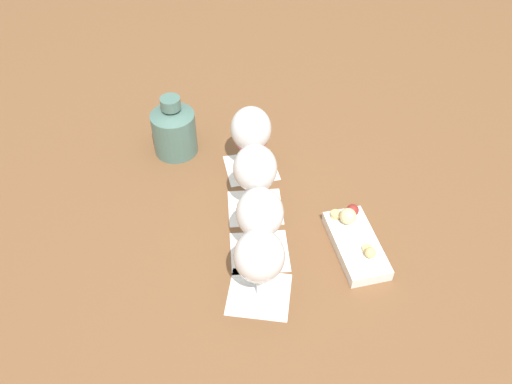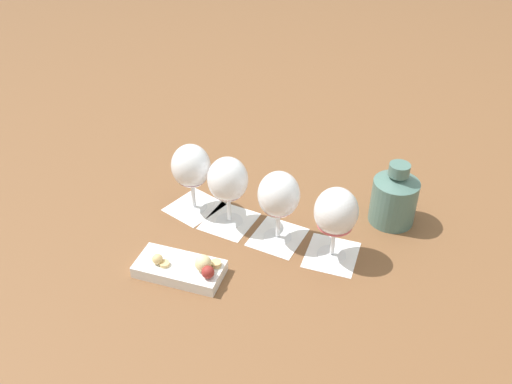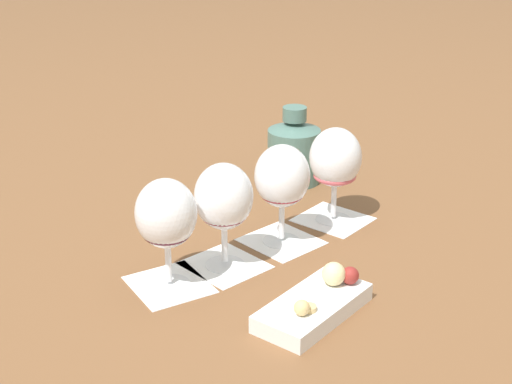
% 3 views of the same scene
% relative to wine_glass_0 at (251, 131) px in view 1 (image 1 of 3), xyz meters
% --- Properties ---
extents(ground_plane, '(8.00, 8.00, 0.00)m').
position_rel_wine_glass_0_xyz_m(ground_plane, '(0.16, 0.10, -0.11)').
color(ground_plane, brown).
extents(tasting_card_0, '(0.16, 0.16, 0.00)m').
position_rel_wine_glass_0_xyz_m(tasting_card_0, '(0.00, 0.00, -0.11)').
color(tasting_card_0, white).
rests_on(tasting_card_0, ground_plane).
extents(tasting_card_1, '(0.15, 0.16, 0.00)m').
position_rel_wine_glass_0_xyz_m(tasting_card_1, '(0.11, 0.07, -0.11)').
color(tasting_card_1, white).
rests_on(tasting_card_1, ground_plane).
extents(tasting_card_2, '(0.15, 0.16, 0.00)m').
position_rel_wine_glass_0_xyz_m(tasting_card_2, '(0.21, 0.13, -0.11)').
color(tasting_card_2, white).
rests_on(tasting_card_2, ground_plane).
extents(tasting_card_3, '(0.14, 0.15, 0.00)m').
position_rel_wine_glass_0_xyz_m(tasting_card_3, '(0.30, 0.18, -0.11)').
color(tasting_card_3, white).
rests_on(tasting_card_3, ground_plane).
extents(wine_glass_0, '(0.09, 0.09, 0.17)m').
position_rel_wine_glass_0_xyz_m(wine_glass_0, '(0.00, 0.00, 0.00)').
color(wine_glass_0, white).
rests_on(wine_glass_0, tasting_card_0).
extents(wine_glass_1, '(0.09, 0.09, 0.17)m').
position_rel_wine_glass_0_xyz_m(wine_glass_1, '(0.11, 0.07, -0.00)').
color(wine_glass_1, white).
rests_on(wine_glass_1, tasting_card_1).
extents(wine_glass_2, '(0.09, 0.09, 0.17)m').
position_rel_wine_glass_0_xyz_m(wine_glass_2, '(0.21, 0.13, -0.00)').
color(wine_glass_2, white).
rests_on(wine_glass_2, tasting_card_2).
extents(wine_glass_3, '(0.09, 0.09, 0.17)m').
position_rel_wine_glass_0_xyz_m(wine_glass_3, '(0.30, 0.18, -0.00)').
color(wine_glass_3, white).
rests_on(wine_glass_3, tasting_card_3).
extents(ceramic_vase, '(0.10, 0.10, 0.15)m').
position_rel_wine_glass_0_xyz_m(ceramic_vase, '(0.03, -0.19, -0.04)').
color(ceramic_vase, '#4C7066').
rests_on(ceramic_vase, ground_plane).
extents(snack_dish, '(0.19, 0.18, 0.06)m').
position_rel_wine_glass_0_xyz_m(snack_dish, '(0.11, 0.30, -0.09)').
color(snack_dish, white).
rests_on(snack_dish, ground_plane).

